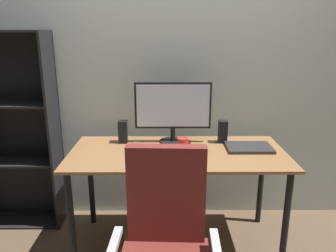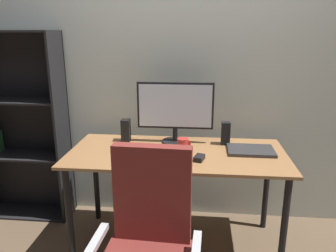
{
  "view_description": "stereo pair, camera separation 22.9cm",
  "coord_description": "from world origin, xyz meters",
  "px_view_note": "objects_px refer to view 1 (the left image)",
  "views": [
    {
      "loc": [
        -0.08,
        -2.16,
        1.55
      ],
      "look_at": [
        -0.07,
        0.04,
        0.91
      ],
      "focal_mm": 35.1,
      "sensor_mm": 36.0,
      "label": 1
    },
    {
      "loc": [
        0.15,
        -2.15,
        1.55
      ],
      "look_at": [
        -0.07,
        0.04,
        0.91
      ],
      "focal_mm": 35.1,
      "sensor_mm": 36.0,
      "label": 2
    }
  ],
  "objects_px": {
    "desk": "(178,163)",
    "mouse": "(202,157)",
    "laptop": "(249,147)",
    "monitor": "(173,109)",
    "keyboard": "(171,158)",
    "speaker_left": "(123,132)",
    "coffee_mug": "(183,144)",
    "bookshelf": "(9,133)",
    "speaker_right": "(223,132)"
  },
  "relations": [
    {
      "from": "speaker_left",
      "to": "bookshelf",
      "type": "xyz_separation_m",
      "value": [
        -0.93,
        0.15,
        -0.05
      ]
    },
    {
      "from": "desk",
      "to": "monitor",
      "type": "bearing_deg",
      "value": 98.16
    },
    {
      "from": "desk",
      "to": "bookshelf",
      "type": "xyz_separation_m",
      "value": [
        -1.34,
        0.35,
        0.12
      ]
    },
    {
      "from": "laptop",
      "to": "monitor",
      "type": "bearing_deg",
      "value": 164.17
    },
    {
      "from": "keyboard",
      "to": "coffee_mug",
      "type": "xyz_separation_m",
      "value": [
        0.09,
        0.2,
        0.03
      ]
    },
    {
      "from": "keyboard",
      "to": "bookshelf",
      "type": "xyz_separation_m",
      "value": [
        -1.29,
        0.5,
        0.02
      ]
    },
    {
      "from": "desk",
      "to": "bookshelf",
      "type": "distance_m",
      "value": 1.39
    },
    {
      "from": "laptop",
      "to": "mouse",
      "type": "bearing_deg",
      "value": -151.32
    },
    {
      "from": "keyboard",
      "to": "speaker_right",
      "type": "xyz_separation_m",
      "value": [
        0.4,
        0.35,
        0.08
      ]
    },
    {
      "from": "keyboard",
      "to": "speaker_left",
      "type": "xyz_separation_m",
      "value": [
        -0.35,
        0.35,
        0.08
      ]
    },
    {
      "from": "desk",
      "to": "speaker_right",
      "type": "xyz_separation_m",
      "value": [
        0.35,
        0.2,
        0.17
      ]
    },
    {
      "from": "bookshelf",
      "to": "mouse",
      "type": "bearing_deg",
      "value": -18.25
    },
    {
      "from": "mouse",
      "to": "coffee_mug",
      "type": "relative_size",
      "value": 1.0
    },
    {
      "from": "mouse",
      "to": "bookshelf",
      "type": "bearing_deg",
      "value": 177.69
    },
    {
      "from": "mouse",
      "to": "monitor",
      "type": "bearing_deg",
      "value": 133.79
    },
    {
      "from": "mouse",
      "to": "laptop",
      "type": "xyz_separation_m",
      "value": [
        0.36,
        0.19,
        -0.01
      ]
    },
    {
      "from": "speaker_left",
      "to": "coffee_mug",
      "type": "bearing_deg",
      "value": -19.65
    },
    {
      "from": "monitor",
      "to": "coffee_mug",
      "type": "bearing_deg",
      "value": -67.72
    },
    {
      "from": "keyboard",
      "to": "mouse",
      "type": "height_order",
      "value": "mouse"
    },
    {
      "from": "desk",
      "to": "keyboard",
      "type": "xyz_separation_m",
      "value": [
        -0.05,
        -0.15,
        0.1
      ]
    },
    {
      "from": "laptop",
      "to": "keyboard",
      "type": "bearing_deg",
      "value": -159.78
    },
    {
      "from": "monitor",
      "to": "keyboard",
      "type": "height_order",
      "value": "monitor"
    },
    {
      "from": "bookshelf",
      "to": "laptop",
      "type": "bearing_deg",
      "value": -9.2
    },
    {
      "from": "speaker_left",
      "to": "laptop",
      "type": "bearing_deg",
      "value": -9.25
    },
    {
      "from": "laptop",
      "to": "bookshelf",
      "type": "height_order",
      "value": "bookshelf"
    },
    {
      "from": "mouse",
      "to": "speaker_right",
      "type": "relative_size",
      "value": 0.56
    },
    {
      "from": "desk",
      "to": "mouse",
      "type": "xyz_separation_m",
      "value": [
        0.16,
        -0.14,
        0.1
      ]
    },
    {
      "from": "laptop",
      "to": "speaker_left",
      "type": "relative_size",
      "value": 1.88
    },
    {
      "from": "keyboard",
      "to": "mouse",
      "type": "relative_size",
      "value": 3.02
    },
    {
      "from": "coffee_mug",
      "to": "speaker_left",
      "type": "xyz_separation_m",
      "value": [
        -0.44,
        0.16,
        0.04
      ]
    },
    {
      "from": "keyboard",
      "to": "coffee_mug",
      "type": "distance_m",
      "value": 0.22
    },
    {
      "from": "coffee_mug",
      "to": "mouse",
      "type": "bearing_deg",
      "value": -57.56
    },
    {
      "from": "keyboard",
      "to": "speaker_left",
      "type": "height_order",
      "value": "speaker_left"
    },
    {
      "from": "desk",
      "to": "monitor",
      "type": "relative_size",
      "value": 2.68
    },
    {
      "from": "keyboard",
      "to": "bookshelf",
      "type": "bearing_deg",
      "value": 159.64
    },
    {
      "from": "speaker_right",
      "to": "monitor",
      "type": "bearing_deg",
      "value": 178.8
    },
    {
      "from": "laptop",
      "to": "speaker_left",
      "type": "height_order",
      "value": "speaker_left"
    },
    {
      "from": "laptop",
      "to": "speaker_left",
      "type": "distance_m",
      "value": 0.93
    },
    {
      "from": "monitor",
      "to": "coffee_mug",
      "type": "height_order",
      "value": "monitor"
    },
    {
      "from": "laptop",
      "to": "coffee_mug",
      "type": "bearing_deg",
      "value": -178.57
    },
    {
      "from": "keyboard",
      "to": "monitor",
      "type": "bearing_deg",
      "value": 87.54
    },
    {
      "from": "desk",
      "to": "speaker_right",
      "type": "bearing_deg",
      "value": 30.07
    },
    {
      "from": "monitor",
      "to": "mouse",
      "type": "height_order",
      "value": "monitor"
    },
    {
      "from": "coffee_mug",
      "to": "bookshelf",
      "type": "distance_m",
      "value": 1.41
    },
    {
      "from": "coffee_mug",
      "to": "speaker_right",
      "type": "bearing_deg",
      "value": 27.27
    },
    {
      "from": "keyboard",
      "to": "mouse",
      "type": "bearing_deg",
      "value": 4.15
    },
    {
      "from": "keyboard",
      "to": "speaker_left",
      "type": "bearing_deg",
      "value": 136.03
    },
    {
      "from": "mouse",
      "to": "coffee_mug",
      "type": "height_order",
      "value": "coffee_mug"
    },
    {
      "from": "speaker_right",
      "to": "bookshelf",
      "type": "xyz_separation_m",
      "value": [
        -1.69,
        0.15,
        -0.05
      ]
    },
    {
      "from": "speaker_right",
      "to": "bookshelf",
      "type": "bearing_deg",
      "value": 174.9
    }
  ]
}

